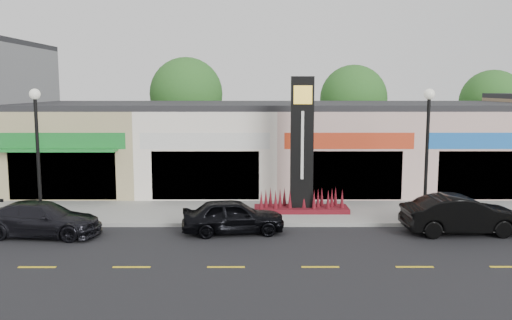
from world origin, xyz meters
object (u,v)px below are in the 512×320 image
Objects in this scene: lamp_east_near at (427,141)px; car_dark_sedan at (42,219)px; lamp_west_near at (37,141)px; car_black_sedan at (233,216)px; pylon_sign at (302,164)px; car_black_conv at (462,215)px.

lamp_east_near reaches higher than car_dark_sedan.
lamp_west_near is 8.66m from car_black_sedan.
pylon_sign is 1.31× the size of car_black_conv.
car_black_conv is at bearing -5.15° from lamp_west_near.
lamp_west_near reaches higher than car_dark_sedan.
lamp_west_near is 11.19m from pylon_sign.
lamp_east_near is 5.42m from pylon_sign.
car_black_sedan is at bearing 87.35° from car_black_conv.
car_black_conv is (0.98, -1.53, -2.72)m from lamp_east_near.
lamp_west_near is 16.00m from lamp_east_near.
pylon_sign is at bearing 161.25° from lamp_east_near.
lamp_west_near is at bearing 180.00° from lamp_east_near.
car_black_sedan is at bearing -169.80° from lamp_east_near.
car_black_sedan is at bearing -10.03° from lamp_west_near.
car_black_sedan reaches higher than car_dark_sedan.
car_black_sedan is (-7.93, -1.43, -2.80)m from lamp_east_near.
car_black_conv is at bearing -97.65° from car_black_sedan.
car_black_conv is (16.23, 0.29, 0.09)m from car_dark_sedan.
car_black_sedan is 0.87× the size of car_black_conv.
pylon_sign is 1.50× the size of car_black_sedan.
lamp_east_near is 3.28m from car_black_conv.
pylon_sign is at bearing -50.15° from car_black_sedan.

